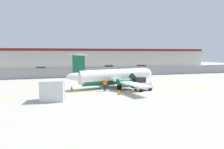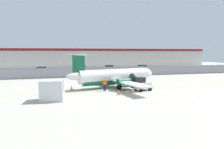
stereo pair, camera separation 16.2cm
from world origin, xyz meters
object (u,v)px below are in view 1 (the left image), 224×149
at_px(ground_crew_worker, 105,84).
at_px(baggage_tug, 143,85).
at_px(traffic_cone_near_right, 72,88).
at_px(parked_car_2, 108,68).
at_px(parked_car_3, 142,68).
at_px(traffic_cone_far_left, 120,87).
at_px(parked_car_0, 42,70).
at_px(commuter_airplane, 115,76).
at_px(cargo_container, 53,90).
at_px(traffic_cone_near_left, 119,92).
at_px(parked_car_1, 80,68).

bearing_deg(ground_crew_worker, baggage_tug, -81.84).
height_order(traffic_cone_near_right, parked_car_2, parked_car_2).
relative_size(traffic_cone_near_right, parked_car_3, 0.15).
xyz_separation_m(traffic_cone_near_right, traffic_cone_far_left, (6.56, -1.25, 0.00)).
bearing_deg(ground_crew_worker, traffic_cone_near_right, 86.79).
height_order(parked_car_0, parked_car_3, same).
bearing_deg(commuter_airplane, cargo_container, -157.03).
height_order(traffic_cone_near_left, parked_car_2, parked_car_2).
bearing_deg(parked_car_1, cargo_container, 82.15).
height_order(commuter_airplane, baggage_tug, commuter_airplane).
distance_m(commuter_airplane, traffic_cone_near_left, 5.71).
xyz_separation_m(traffic_cone_near_left, parked_car_3, (15.63, 29.01, 0.58)).
bearing_deg(cargo_container, parked_car_3, 59.69).
relative_size(parked_car_0, parked_car_2, 0.97).
bearing_deg(commuter_airplane, parked_car_3, 45.57).
xyz_separation_m(parked_car_1, parked_car_3, (16.96, -2.79, 0.00)).
relative_size(cargo_container, parked_car_0, 0.62).
distance_m(commuter_airplane, parked_car_0, 26.07).
relative_size(commuter_airplane, traffic_cone_near_left, 24.94).
relative_size(parked_car_1, parked_car_3, 1.02).
relative_size(cargo_container, traffic_cone_near_right, 4.13).
bearing_deg(parked_car_3, traffic_cone_near_left, -117.74).
bearing_deg(traffic_cone_near_right, traffic_cone_near_left, -42.41).
bearing_deg(traffic_cone_far_left, traffic_cone_near_left, -108.37).
distance_m(parked_car_0, parked_car_3, 26.77).
xyz_separation_m(ground_crew_worker, parked_car_1, (-0.25, 28.91, -0.06)).
xyz_separation_m(cargo_container, parked_car_1, (6.36, 32.64, -0.21)).
xyz_separation_m(parked_car_2, parked_car_3, (9.45, -1.47, 0.00)).
relative_size(baggage_tug, ground_crew_worker, 1.49).
xyz_separation_m(traffic_cone_near_right, parked_car_0, (-5.77, 23.58, 0.58)).
relative_size(traffic_cone_near_left, parked_car_0, 0.15).
relative_size(cargo_container, traffic_cone_far_left, 4.13).
xyz_separation_m(traffic_cone_far_left, parked_car_2, (4.98, 26.84, 0.58)).
xyz_separation_m(traffic_cone_near_left, parked_car_1, (-1.32, 31.80, 0.58)).
bearing_deg(traffic_cone_near_right, traffic_cone_far_left, -10.81).
xyz_separation_m(ground_crew_worker, parked_car_2, (7.26, 27.59, -0.06)).
xyz_separation_m(parked_car_0, parked_car_3, (26.76, 0.53, 0.00)).
xyz_separation_m(cargo_container, traffic_cone_far_left, (8.89, 4.48, -0.79)).
xyz_separation_m(baggage_tug, traffic_cone_near_left, (-3.86, -1.68, -0.54)).
height_order(baggage_tug, parked_car_1, baggage_tug).
xyz_separation_m(commuter_airplane, cargo_container, (-8.76, -6.29, -0.50)).
distance_m(parked_car_1, parked_car_2, 7.62).
relative_size(baggage_tug, traffic_cone_far_left, 3.97).
bearing_deg(traffic_cone_near_left, ground_crew_worker, 110.48).
height_order(cargo_container, parked_car_0, cargo_container).
relative_size(ground_crew_worker, cargo_container, 0.64).
relative_size(baggage_tug, traffic_cone_near_right, 3.97).
height_order(commuter_airplane, parked_car_2, commuter_airplane).
distance_m(ground_crew_worker, traffic_cone_near_left, 3.15).
bearing_deg(cargo_container, traffic_cone_far_left, 34.41).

